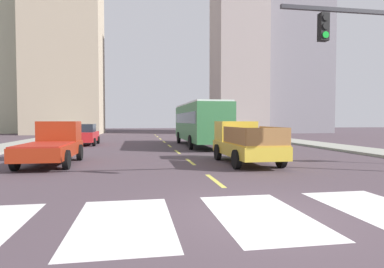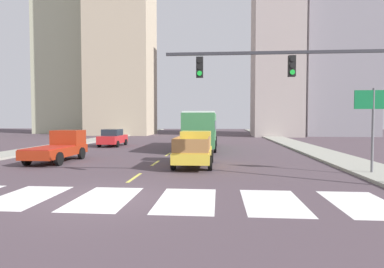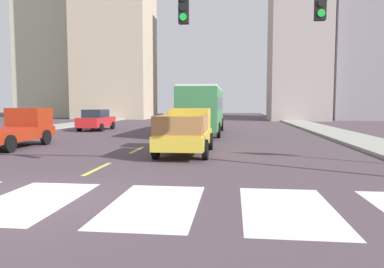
{
  "view_description": "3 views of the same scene",
  "coord_description": "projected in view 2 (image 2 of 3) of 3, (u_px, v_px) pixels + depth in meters",
  "views": [
    {
      "loc": [
        -2.56,
        -6.42,
        1.99
      ],
      "look_at": [
        0.38,
        10.72,
        1.28
      ],
      "focal_mm": 30.35,
      "sensor_mm": 36.0,
      "label": 1
    },
    {
      "loc": [
        3.9,
        -10.68,
        2.71
      ],
      "look_at": [
        1.82,
        14.4,
        1.56
      ],
      "focal_mm": 30.38,
      "sensor_mm": 36.0,
      "label": 2
    },
    {
      "loc": [
        4.52,
        -7.48,
        2.17
      ],
      "look_at": [
        2.79,
        7.51,
        0.91
      ],
      "focal_mm": 33.66,
      "sensor_mm": 36.0,
      "label": 3
    }
  ],
  "objects": [
    {
      "name": "ground_plane",
      "position": [
        104.0,
        199.0,
        11.08
      ],
      "size": [
        160.0,
        160.0,
        0.0
      ],
      "primitive_type": "plane",
      "color": "#4A3C44"
    },
    {
      "name": "sidewalk_right",
      "position": [
        311.0,
        150.0,
        28.01
      ],
      "size": [
        2.9,
        110.0,
        0.15
      ],
      "primitive_type": "cube",
      "color": "#98988C",
      "rests_on": "ground"
    },
    {
      "name": "sidewalk_left",
      "position": [
        48.0,
        148.0,
        29.98
      ],
      "size": [
        2.9,
        110.0,
        0.15
      ],
      "primitive_type": "cube",
      "color": "#98988C",
      "rests_on": "ground"
    },
    {
      "name": "crosswalk_stripe_2",
      "position": [
        25.0,
        197.0,
        11.31
      ],
      "size": [
        1.91,
        3.49,
        0.01
      ],
      "primitive_type": "cube",
      "color": "silver",
      "rests_on": "ground"
    },
    {
      "name": "crosswalk_stripe_3",
      "position": [
        104.0,
        198.0,
        11.08
      ],
      "size": [
        1.91,
        3.49,
        0.01
      ],
      "primitive_type": "cube",
      "color": "silver",
      "rests_on": "ground"
    },
    {
      "name": "crosswalk_stripe_4",
      "position": [
        187.0,
        200.0,
        10.85
      ],
      "size": [
        1.91,
        3.49,
        0.01
      ],
      "primitive_type": "cube",
      "color": "silver",
      "rests_on": "ground"
    },
    {
      "name": "crosswalk_stripe_5",
      "position": [
        273.0,
        202.0,
        10.61
      ],
      "size": [
        1.91,
        3.49,
        0.01
      ],
      "primitive_type": "cube",
      "color": "silver",
      "rests_on": "ground"
    },
    {
      "name": "crosswalk_stripe_6",
      "position": [
        363.0,
        204.0,
        10.38
      ],
      "size": [
        1.91,
        3.49,
        0.01
      ],
      "primitive_type": "cube",
      "color": "silver",
      "rests_on": "ground"
    },
    {
      "name": "lane_dash_0",
      "position": [
        135.0,
        178.0,
        15.06
      ],
      "size": [
        0.16,
        2.4,
        0.01
      ],
      "primitive_type": "cube",
      "color": "#D5CA4F",
      "rests_on": "ground"
    },
    {
      "name": "lane_dash_1",
      "position": [
        155.0,
        163.0,
        20.04
      ],
      "size": [
        0.16,
        2.4,
        0.01
      ],
      "primitive_type": "cube",
      "color": "#D5CA4F",
      "rests_on": "ground"
    },
    {
      "name": "lane_dash_2",
      "position": [
        168.0,
        154.0,
        25.02
      ],
      "size": [
        0.16,
        2.4,
        0.01
      ],
      "primitive_type": "cube",
      "color": "#D5CA4F",
      "rests_on": "ground"
    },
    {
      "name": "lane_dash_3",
      "position": [
        177.0,
        148.0,
        29.99
      ],
      "size": [
        0.16,
        2.4,
        0.01
      ],
      "primitive_type": "cube",
      "color": "#D5CA4F",
      "rests_on": "ground"
    },
    {
      "name": "lane_dash_4",
      "position": [
        183.0,
        144.0,
        34.97
      ],
      "size": [
        0.16,
        2.4,
        0.01
      ],
      "primitive_type": "cube",
      "color": "#D5CA4F",
      "rests_on": "ground"
    },
    {
      "name": "lane_dash_5",
      "position": [
        187.0,
        141.0,
        39.95
      ],
      "size": [
        0.16,
        2.4,
        0.01
      ],
      "primitive_type": "cube",
      "color": "#D5CA4F",
      "rests_on": "ground"
    },
    {
      "name": "lane_dash_6",
      "position": [
        191.0,
        139.0,
        44.93
      ],
      "size": [
        0.16,
        2.4,
        0.01
      ],
      "primitive_type": "cube",
      "color": "#D5CA4F",
      "rests_on": "ground"
    },
    {
      "name": "lane_dash_7",
      "position": [
        193.0,
        137.0,
        49.91
      ],
      "size": [
        0.16,
        2.4,
        0.01
      ],
      "primitive_type": "cube",
      "color": "#D5CA4F",
      "rests_on": "ground"
    },
    {
      "name": "pickup_stakebed",
      "position": [
        194.0,
        149.0,
        19.15
      ],
      "size": [
        2.18,
        5.2,
        1.96
      ],
      "rotation": [
        0.0,
        0.0,
        -0.02
      ],
      "color": "gold",
      "rests_on": "ground"
    },
    {
      "name": "pickup_dark",
      "position": [
        60.0,
        147.0,
        21.0
      ],
      "size": [
        2.18,
        5.2,
        1.96
      ],
      "rotation": [
        0.0,
        0.0,
        0.0
      ],
      "color": "maroon",
      "rests_on": "ground"
    },
    {
      "name": "city_bus",
      "position": [
        202.0,
        128.0,
        29.21
      ],
      "size": [
        2.72,
        10.8,
        3.32
      ],
      "rotation": [
        0.0,
        0.0,
        0.01
      ],
      "color": "#367745",
      "rests_on": "ground"
    },
    {
      "name": "sedan_mid",
      "position": [
        113.0,
        138.0,
        32.59
      ],
      "size": [
        2.02,
        4.4,
        1.72
      ],
      "rotation": [
        0.0,
        0.0,
        -0.01
      ],
      "color": "red",
      "rests_on": "ground"
    },
    {
      "name": "traffic_signal_gantry",
      "position": [
        321.0,
        82.0,
        13.01
      ],
      "size": [
        9.39,
        0.27,
        6.0
      ],
      "color": "#2D2D33",
      "rests_on": "ground"
    },
    {
      "name": "direction_sign_green",
      "position": [
        373.0,
        112.0,
        15.55
      ],
      "size": [
        1.7,
        0.12,
        4.2
      ],
      "color": "slate",
      "rests_on": "ground"
    },
    {
      "name": "block_mid_left",
      "position": [
        72.0,
        66.0,
        63.93
      ],
      "size": [
        11.18,
        9.72,
        26.58
      ],
      "primitive_type": "cube",
      "color": "#B3B695",
      "rests_on": "ground"
    },
    {
      "name": "block_mid_right",
      "position": [
        335.0,
        62.0,
        54.01
      ],
      "size": [
        11.09,
        9.86,
        24.44
      ],
      "primitive_type": "cube",
      "color": "gray",
      "rests_on": "ground"
    },
    {
      "name": "block_low_left",
      "position": [
        277.0,
        50.0,
        51.02
      ],
      "size": [
        7.37,
        7.3,
        27.24
      ],
      "primitive_type": "cube",
      "color": "#9F918C",
      "rests_on": "ground"
    }
  ]
}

